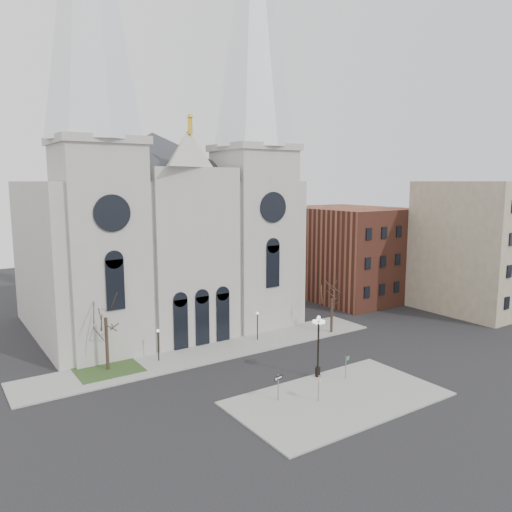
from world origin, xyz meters
TOP-DOWN VIEW (x-y plane):
  - ground at (0.00, 0.00)m, footprint 160.00×160.00m
  - sidewalk_near at (3.00, -5.00)m, footprint 18.00×10.00m
  - sidewalk_far at (0.00, 11.00)m, footprint 40.00×6.00m
  - grass_patch at (-11.00, 12.00)m, footprint 6.00×5.00m
  - cathedral at (0.00, 22.86)m, footprint 33.00×26.66m
  - bg_building_brick at (30.00, 22.00)m, footprint 14.00×18.00m
  - bg_building_tan at (38.00, 6.00)m, footprint 10.00×14.00m
  - tree_left at (-11.00, 12.00)m, footprint 3.20×3.20m
  - tree_right at (15.00, 9.00)m, footprint 3.20×3.20m
  - ped_lamp_left at (-6.00, 11.50)m, footprint 0.32×0.32m
  - ped_lamp_right at (6.00, 11.50)m, footprint 0.32×0.32m
  - stop_sign at (1.20, -4.56)m, footprint 0.76×0.29m
  - globe_lamp at (4.56, -0.60)m, footprint 1.61×1.61m
  - one_way_sign at (-1.47, -2.61)m, footprint 0.96×0.23m
  - street_name_sign at (6.46, -2.33)m, footprint 0.64×0.28m

SIDE VIEW (x-z plane):
  - ground at x=0.00m, z-range 0.00..0.00m
  - sidewalk_near at x=3.00m, z-range 0.00..0.14m
  - sidewalk_far at x=0.00m, z-range 0.00..0.14m
  - grass_patch at x=-11.00m, z-range 0.00..0.18m
  - street_name_sign at x=6.46m, z-range 0.34..2.43m
  - one_way_sign at x=-1.47m, z-range 0.53..2.74m
  - stop_sign at x=1.20m, z-range 0.63..2.85m
  - ped_lamp_left at x=-6.00m, z-range 0.70..3.96m
  - ped_lamp_right at x=6.00m, z-range 0.70..3.96m
  - globe_lamp at x=4.56m, z-range 0.88..6.68m
  - tree_right at x=15.00m, z-range 1.47..7.47m
  - tree_left at x=-11.00m, z-range 1.83..9.33m
  - bg_building_brick at x=30.00m, z-range 0.00..14.00m
  - bg_building_tan at x=38.00m, z-range 0.00..18.00m
  - cathedral at x=0.00m, z-range -8.52..45.48m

